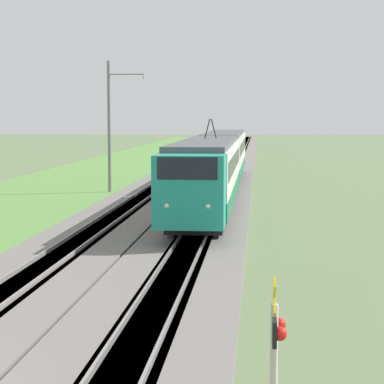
% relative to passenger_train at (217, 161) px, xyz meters
% --- Properties ---
extents(ballast_main, '(240.00, 4.40, 0.30)m').
position_rel_passenger_train_xyz_m(ballast_main, '(14.16, 4.51, -2.28)').
color(ballast_main, slate).
rests_on(ballast_main, ground).
extents(ballast_adjacent, '(240.00, 4.40, 0.30)m').
position_rel_passenger_train_xyz_m(ballast_adjacent, '(14.16, -0.00, -2.28)').
color(ballast_adjacent, slate).
rests_on(ballast_adjacent, ground).
extents(track_main, '(240.00, 1.57, 0.45)m').
position_rel_passenger_train_xyz_m(track_main, '(14.16, 4.51, -2.27)').
color(track_main, '#4C4238').
rests_on(track_main, ground).
extents(track_adjacent, '(240.00, 1.57, 0.45)m').
position_rel_passenger_train_xyz_m(track_adjacent, '(14.16, -0.00, -2.27)').
color(track_adjacent, '#4C4238').
rests_on(track_adjacent, ground).
extents(grass_verge, '(240.00, 12.88, 0.12)m').
position_rel_passenger_train_xyz_m(grass_verge, '(14.16, 11.34, -2.37)').
color(grass_verge, '#5B8E42').
rests_on(grass_verge, ground).
extents(passenger_train, '(39.81, 2.86, 5.16)m').
position_rel_passenger_train_xyz_m(passenger_train, '(0.00, 0.00, 0.00)').
color(passenger_train, teal).
rests_on(passenger_train, ground).
extents(crossing_signal_far, '(0.70, 0.23, 3.09)m').
position_rel_passenger_train_xyz_m(crossing_signal_far, '(-37.67, -2.91, -0.55)').
color(crossing_signal_far, beige).
rests_on(crossing_signal_far, ground).
extents(catenary_mast_mid, '(0.22, 2.56, 9.01)m').
position_rel_passenger_train_xyz_m(catenary_mast_mid, '(2.50, 7.46, 2.22)').
color(catenary_mast_mid, slate).
rests_on(catenary_mast_mid, ground).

